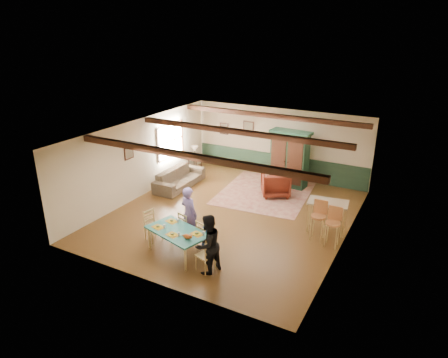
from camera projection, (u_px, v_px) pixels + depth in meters
The scene contains 35 objects.
floor at pixel (231, 215), 12.61m from camera, with size 8.00×8.00×0.00m, color #4C2F15.
wall_back at pixel (279, 143), 15.40m from camera, with size 7.00×0.02×2.70m, color beige.
wall_left at pixel (141, 158), 13.68m from camera, with size 0.02×8.00×2.70m, color beige.
wall_right at pixel (348, 197), 10.57m from camera, with size 0.02×8.00×2.70m, color beige.
ceiling at pixel (232, 132), 11.64m from camera, with size 7.00×8.00×0.02m, color white.
wainscot_back at pixel (278, 165), 15.71m from camera, with size 6.95×0.03×0.90m, color #1E3726.
ceiling_beam_front at pixel (189, 156), 9.78m from camera, with size 6.95×0.16×0.16m, color black.
ceiling_beam_mid at pixel (238, 132), 12.00m from camera, with size 6.95×0.16×0.16m, color black.
ceiling_beam_back at pixel (271, 116), 14.13m from camera, with size 6.95×0.16×0.16m, color black.
window_left at pixel (170, 141), 14.99m from camera, with size 0.06×1.60×1.30m, color white, non-canonical shape.
picture_left_wall at pixel (129, 152), 13.03m from camera, with size 0.04×0.42×0.52m, color gray, non-canonical shape.
picture_back_a at pixel (248, 128), 15.79m from camera, with size 0.45×0.04×0.55m, color gray, non-canonical shape.
picture_back_b at pixel (224, 129), 16.34m from camera, with size 0.38×0.04×0.48m, color gray, non-canonical shape.
dining_table at pixel (178, 242), 10.34m from camera, with size 1.64×0.91×0.68m, color #216961, non-canonical shape.
dining_chair_far_left at pixel (187, 226), 10.98m from camera, with size 0.38×0.40×0.87m, color tan, non-canonical shape.
dining_chair_far_right at pixel (206, 235), 10.51m from camera, with size 0.38×0.40×0.87m, color tan, non-canonical shape.
dining_chair_end_left at pixel (153, 226), 10.99m from camera, with size 0.38×0.40×0.87m, color tan, non-canonical shape.
dining_chair_end_right at pixel (205, 254), 9.63m from camera, with size 0.38×0.40×0.87m, color tan, non-canonical shape.
person_man at pixel (189, 214), 10.90m from camera, with size 0.57×0.38×1.57m, color #7560A4.
person_woman at pixel (208, 244), 9.45m from camera, with size 0.73×0.57×1.50m, color black.
person_child at pixel (208, 233), 10.55m from camera, with size 0.45×0.29×0.92m, color #2A50AA.
cat at pixel (187, 236), 9.80m from camera, with size 0.33×0.13×0.16m, color #D75E26, non-canonical shape.
place_setting_near_left at pixel (158, 225), 10.37m from camera, with size 0.36×0.27×0.11m, color gold, non-canonical shape.
place_setting_near_center at pixel (172, 233), 9.98m from camera, with size 0.36×0.27×0.11m, color gold, non-canonical shape.
place_setting_far_left at pixel (172, 220), 10.67m from camera, with size 0.36×0.27×0.11m, color gold, non-canonical shape.
place_setting_far_right at pixel (197, 232), 10.02m from camera, with size 0.36×0.27×0.11m, color gold, non-canonical shape.
area_rug at pixel (265, 192), 14.32m from camera, with size 3.01×3.57×0.01m, color tan.
armoire at pixel (289, 159), 14.57m from camera, with size 1.48×0.59×2.09m, color #153624.
armchair at pixel (275, 183), 13.94m from camera, with size 0.94×0.97×0.88m, color #45130D.
sofa at pixel (179, 178), 14.72m from camera, with size 2.30×0.90×0.67m, color #43382A.
end_table at pixel (195, 164), 16.39m from camera, with size 0.44×0.44×0.54m, color black, non-canonical shape.
table_lamp at pixel (195, 152), 16.20m from camera, with size 0.28×0.28×0.50m, color tan, non-canonical shape.
counter_table at pixel (327, 216), 11.48m from camera, with size 1.11×0.65×0.93m, color beige, non-canonical shape.
bar_stool_left at pixel (318, 221), 10.97m from camera, with size 0.40×0.44×1.14m, color #C27D4B, non-canonical shape.
bar_stool_right at pixel (333, 228), 10.64m from camera, with size 0.39×0.43×1.11m, color #C27D4B, non-canonical shape.
Camera 1 is at (5.21, -10.09, 5.60)m, focal length 32.00 mm.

